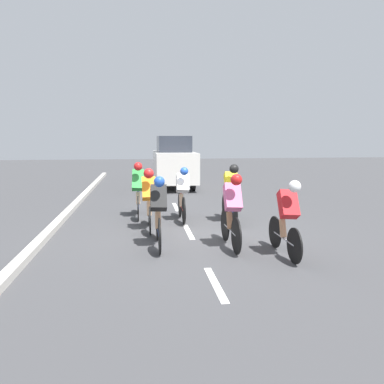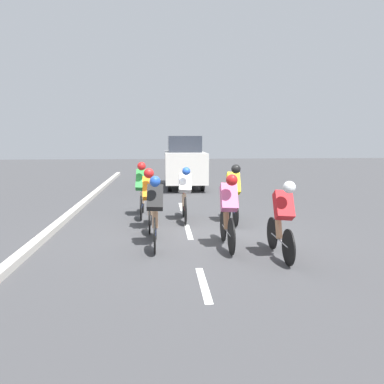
{
  "view_description": "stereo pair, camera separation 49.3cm",
  "coord_description": "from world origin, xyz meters",
  "px_view_note": "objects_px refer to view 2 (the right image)",
  "views": [
    {
      "loc": [
        1.1,
        8.41,
        2.22
      ],
      "look_at": [
        -0.08,
        -0.13,
        0.95
      ],
      "focal_mm": 35.0,
      "sensor_mm": 36.0,
      "label": 1
    },
    {
      "loc": [
        0.61,
        8.46,
        2.22
      ],
      "look_at": [
        -0.08,
        -0.13,
        0.95
      ],
      "focal_mm": 35.0,
      "sensor_mm": 36.0,
      "label": 2
    }
  ],
  "objects_px": {
    "cyclist_red": "(283,217)",
    "cyclist_orange": "(150,197)",
    "cyclist_pink": "(228,210)",
    "cyclist_yellow": "(233,192)",
    "support_car": "(184,162)",
    "cyclist_black": "(155,210)",
    "cyclist_green": "(142,188)",
    "cyclist_white": "(185,193)"
  },
  "relations": [
    {
      "from": "cyclist_pink",
      "to": "cyclist_yellow",
      "type": "xyz_separation_m",
      "value": [
        -0.52,
        -2.24,
        0.02
      ]
    },
    {
      "from": "cyclist_red",
      "to": "cyclist_green",
      "type": "height_order",
      "value": "cyclist_green"
    },
    {
      "from": "cyclist_orange",
      "to": "cyclist_red",
      "type": "xyz_separation_m",
      "value": [
        -2.48,
        2.33,
        -0.03
      ]
    },
    {
      "from": "support_car",
      "to": "cyclist_pink",
      "type": "bearing_deg",
      "value": 91.9
    },
    {
      "from": "cyclist_white",
      "to": "cyclist_green",
      "type": "bearing_deg",
      "value": -28.79
    },
    {
      "from": "support_car",
      "to": "cyclist_red",
      "type": "bearing_deg",
      "value": 96.78
    },
    {
      "from": "cyclist_black",
      "to": "cyclist_yellow",
      "type": "bearing_deg",
      "value": -134.56
    },
    {
      "from": "cyclist_orange",
      "to": "cyclist_green",
      "type": "bearing_deg",
      "value": -80.28
    },
    {
      "from": "cyclist_red",
      "to": "cyclist_orange",
      "type": "bearing_deg",
      "value": -43.14
    },
    {
      "from": "cyclist_pink",
      "to": "cyclist_orange",
      "type": "bearing_deg",
      "value": -46.12
    },
    {
      "from": "cyclist_pink",
      "to": "cyclist_red",
      "type": "xyz_separation_m",
      "value": [
        -0.88,
        0.66,
        -0.02
      ]
    },
    {
      "from": "cyclist_yellow",
      "to": "cyclist_white",
      "type": "bearing_deg",
      "value": -14.89
    },
    {
      "from": "cyclist_orange",
      "to": "support_car",
      "type": "relative_size",
      "value": 0.41
    },
    {
      "from": "cyclist_orange",
      "to": "cyclist_pink",
      "type": "height_order",
      "value": "cyclist_pink"
    },
    {
      "from": "cyclist_white",
      "to": "cyclist_red",
      "type": "distance_m",
      "value": 3.6
    },
    {
      "from": "cyclist_yellow",
      "to": "cyclist_green",
      "type": "xyz_separation_m",
      "value": [
        2.39,
        -0.96,
        0.0
      ]
    },
    {
      "from": "cyclist_yellow",
      "to": "cyclist_red",
      "type": "distance_m",
      "value": 2.93
    },
    {
      "from": "cyclist_yellow",
      "to": "support_car",
      "type": "distance_m",
      "value": 7.21
    },
    {
      "from": "cyclist_white",
      "to": "cyclist_yellow",
      "type": "relative_size",
      "value": 1.0
    },
    {
      "from": "cyclist_yellow",
      "to": "support_car",
      "type": "xyz_separation_m",
      "value": [
        0.84,
        -7.15,
        0.31
      ]
    },
    {
      "from": "cyclist_yellow",
      "to": "cyclist_red",
      "type": "bearing_deg",
      "value": 97.06
    },
    {
      "from": "cyclist_pink",
      "to": "cyclist_red",
      "type": "bearing_deg",
      "value": 143.11
    },
    {
      "from": "cyclist_pink",
      "to": "support_car",
      "type": "relative_size",
      "value": 0.41
    },
    {
      "from": "cyclist_orange",
      "to": "cyclist_yellow",
      "type": "distance_m",
      "value": 2.2
    },
    {
      "from": "cyclist_orange",
      "to": "cyclist_white",
      "type": "relative_size",
      "value": 0.97
    },
    {
      "from": "cyclist_white",
      "to": "cyclist_green",
      "type": "height_order",
      "value": "cyclist_green"
    },
    {
      "from": "cyclist_orange",
      "to": "cyclist_green",
      "type": "xyz_separation_m",
      "value": [
        0.26,
        -1.54,
        0.01
      ]
    },
    {
      "from": "cyclist_black",
      "to": "cyclist_green",
      "type": "distance_m",
      "value": 3.0
    },
    {
      "from": "support_car",
      "to": "cyclist_green",
      "type": "bearing_deg",
      "value": 75.92
    },
    {
      "from": "cyclist_yellow",
      "to": "cyclist_orange",
      "type": "bearing_deg",
      "value": 15.22
    },
    {
      "from": "cyclist_yellow",
      "to": "support_car",
      "type": "height_order",
      "value": "support_car"
    },
    {
      "from": "cyclist_green",
      "to": "cyclist_white",
      "type": "bearing_deg",
      "value": 151.21
    },
    {
      "from": "support_car",
      "to": "cyclist_black",
      "type": "bearing_deg",
      "value": 82.92
    },
    {
      "from": "cyclist_pink",
      "to": "cyclist_black",
      "type": "relative_size",
      "value": 0.97
    },
    {
      "from": "cyclist_orange",
      "to": "cyclist_green",
      "type": "distance_m",
      "value": 1.56
    },
    {
      "from": "cyclist_red",
      "to": "cyclist_green",
      "type": "xyz_separation_m",
      "value": [
        2.75,
        -3.87,
        0.05
      ]
    },
    {
      "from": "cyclist_orange",
      "to": "cyclist_red",
      "type": "bearing_deg",
      "value": 136.86
    },
    {
      "from": "cyclist_black",
      "to": "cyclist_red",
      "type": "height_order",
      "value": "cyclist_black"
    },
    {
      "from": "cyclist_yellow",
      "to": "cyclist_green",
      "type": "height_order",
      "value": "cyclist_green"
    },
    {
      "from": "cyclist_orange",
      "to": "cyclist_green",
      "type": "height_order",
      "value": "cyclist_green"
    },
    {
      "from": "cyclist_white",
      "to": "cyclist_green",
      "type": "relative_size",
      "value": 0.99
    },
    {
      "from": "cyclist_pink",
      "to": "cyclist_yellow",
      "type": "bearing_deg",
      "value": -103.14
    }
  ]
}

